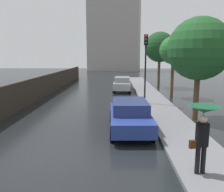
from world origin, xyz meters
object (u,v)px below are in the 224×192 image
(street_tree_near, at_px, (160,47))
(street_tree_mid, at_px, (199,49))
(pedestrian_with_umbrella_near, at_px, (203,124))
(street_tree_far, at_px, (173,51))
(traffic_light, at_px, (146,57))
(car_silver_far_ahead, at_px, (122,84))
(car_blue_near_kerb, at_px, (130,115))

(street_tree_near, distance_m, street_tree_mid, 13.37)
(pedestrian_with_umbrella_near, distance_m, street_tree_far, 13.64)
(traffic_light, bearing_deg, pedestrian_with_umbrella_near, -87.52)
(car_silver_far_ahead, relative_size, pedestrian_with_umbrella_near, 2.21)
(car_silver_far_ahead, height_order, street_tree_near, street_tree_near)
(street_tree_mid, bearing_deg, traffic_light, 121.99)
(pedestrian_with_umbrella_near, bearing_deg, traffic_light, -97.21)
(car_silver_far_ahead, bearing_deg, street_tree_far, -39.23)
(traffic_light, xyz_separation_m, street_tree_far, (2.66, 3.04, 0.49))
(street_tree_near, bearing_deg, street_tree_far, -90.09)
(street_tree_near, bearing_deg, pedestrian_with_umbrella_near, -96.44)
(pedestrian_with_umbrella_near, distance_m, street_tree_mid, 7.03)
(car_silver_far_ahead, distance_m, street_tree_mid, 11.73)
(traffic_light, xyz_separation_m, street_tree_near, (2.67, 9.51, 1.02))
(pedestrian_with_umbrella_near, height_order, street_tree_near, street_tree_near)
(street_tree_near, bearing_deg, traffic_light, -105.68)
(car_blue_near_kerb, xyz_separation_m, street_tree_near, (4.06, 15.37, 3.76))
(pedestrian_with_umbrella_near, height_order, traffic_light, traffic_light)
(street_tree_near, relative_size, street_tree_far, 1.20)
(car_blue_near_kerb, bearing_deg, street_tree_far, 63.76)
(pedestrian_with_umbrella_near, height_order, street_tree_far, street_tree_far)
(car_silver_far_ahead, xyz_separation_m, street_tree_far, (4.18, -3.70, 3.21))
(traffic_light, height_order, street_tree_far, street_tree_far)
(car_blue_near_kerb, bearing_deg, traffic_light, 74.87)
(pedestrian_with_umbrella_near, distance_m, street_tree_near, 20.05)
(street_tree_near, xyz_separation_m, street_tree_far, (-0.01, -6.46, -0.53))
(car_silver_far_ahead, bearing_deg, pedestrian_with_umbrella_near, -81.08)
(car_silver_far_ahead, distance_m, pedestrian_with_umbrella_near, 17.10)
(traffic_light, distance_m, street_tree_mid, 4.56)
(car_blue_near_kerb, height_order, traffic_light, traffic_light)
(car_silver_far_ahead, bearing_deg, street_tree_mid, -67.35)
(car_blue_near_kerb, height_order, pedestrian_with_umbrella_near, pedestrian_with_umbrella_near)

